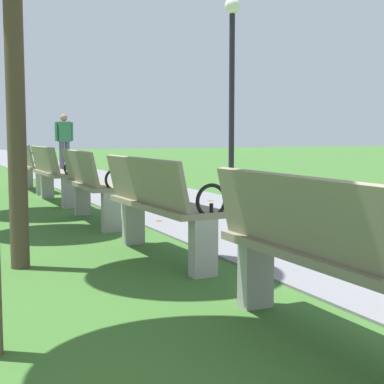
% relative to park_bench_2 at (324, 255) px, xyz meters
% --- Properties ---
extents(paved_walkway, '(2.39, 44.00, 0.02)m').
position_rel_park_bench_2_xyz_m(paved_walkway, '(1.70, 15.89, -0.48)').
color(paved_walkway, slate).
rests_on(paved_walkway, ground).
extents(park_bench_2, '(0.49, 1.61, 0.90)m').
position_rel_park_bench_2_xyz_m(park_bench_2, '(0.00, 0.00, 0.00)').
color(park_bench_2, gray).
rests_on(park_bench_2, ground).
extents(park_bench_3, '(0.54, 1.62, 0.90)m').
position_rel_park_bench_2_xyz_m(park_bench_3, '(0.00, 2.33, 0.00)').
color(park_bench_3, gray).
rests_on(park_bench_3, ground).
extents(park_bench_4, '(0.52, 1.61, 0.90)m').
position_rel_park_bench_2_xyz_m(park_bench_4, '(0.00, 4.61, 0.00)').
color(park_bench_4, gray).
rests_on(park_bench_4, ground).
extents(park_bench_5, '(0.51, 1.61, 0.90)m').
position_rel_park_bench_2_xyz_m(park_bench_5, '(0.00, 6.88, 0.00)').
color(park_bench_5, gray).
rests_on(park_bench_5, ground).
extents(park_bench_6, '(0.49, 1.61, 0.90)m').
position_rel_park_bench_2_xyz_m(park_bench_6, '(-0.00, 9.02, 0.00)').
color(park_bench_6, gray).
rests_on(park_bench_6, ground).
extents(pedestrian_walking, '(0.53, 0.26, 1.62)m').
position_rel_park_bench_2_xyz_m(pedestrian_walking, '(1.73, 14.00, 0.44)').
color(pedestrian_walking, '#4C4C56').
rests_on(pedestrian_walking, paved_walkway).
extents(lamp_post, '(0.28, 0.28, 3.48)m').
position_rel_park_bench_2_xyz_m(lamp_post, '(3.20, 6.88, 1.82)').
color(lamp_post, black).
rests_on(lamp_post, ground).
extents(scattered_leaves, '(4.06, 14.20, 0.02)m').
position_rel_park_bench_2_xyz_m(scattered_leaves, '(-0.19, 5.22, -0.48)').
color(scattered_leaves, '#BC842D').
rests_on(scattered_leaves, ground).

